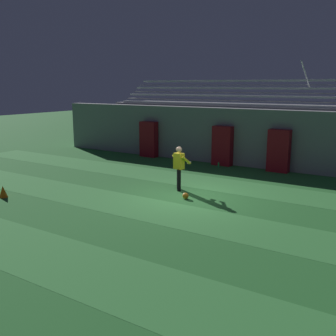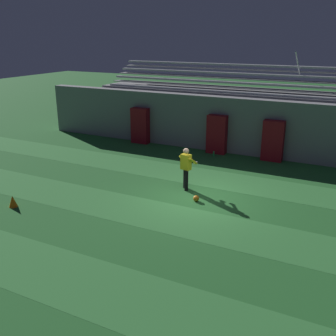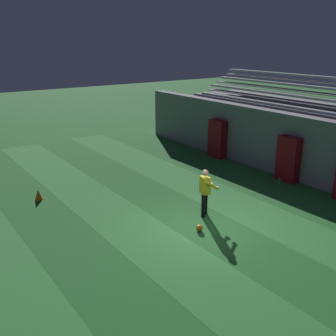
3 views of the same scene
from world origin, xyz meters
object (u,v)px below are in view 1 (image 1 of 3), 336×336
Objects in this scene: goalkeeper at (179,165)px; soccer_ball at (186,196)px; padding_pillar_gate_left at (222,146)px; water_bottle at (219,165)px; padding_pillar_gate_right at (279,151)px; padding_pillar_far_left at (149,139)px; traffic_cone at (3,192)px.

soccer_ball is at bearing -48.28° from goalkeeper.
padding_pillar_gate_left reaches higher than water_bottle.
padding_pillar_gate_left is at bearing 98.04° from water_bottle.
soccer_ball is (-1.34, -6.13, -0.86)m from padding_pillar_gate_right.
padding_pillar_gate_right reaches higher than water_bottle.
padding_pillar_gate_right and padding_pillar_far_left have the same top height.
traffic_cone reaches higher than soccer_ball.
traffic_cone reaches higher than water_bottle.
goalkeeper is at bearing -45.53° from padding_pillar_far_left.
traffic_cone is at bearing -115.13° from water_bottle.
padding_pillar_gate_left is at bearing 66.60° from traffic_cone.
padding_pillar_gate_left reaches higher than traffic_cone.
padding_pillar_gate_left is at bearing 97.05° from goalkeeper.
water_bottle is (-2.73, -0.56, -0.85)m from padding_pillar_gate_right.
padding_pillar_gate_right reaches higher than soccer_ball.
padding_pillar_gate_left is 8.12× the size of water_bottle.
padding_pillar_far_left is 4.66m from water_bottle.
padding_pillar_gate_left is 4.64× the size of traffic_cone.
padding_pillar_gate_right is 1.00× the size of padding_pillar_far_left.
soccer_ball is 6.48m from traffic_cone.
soccer_ball is at bearing -45.92° from padding_pillar_far_left.
padding_pillar_gate_right is at bearing 77.63° from soccer_ball.
padding_pillar_gate_right is at bearing 0.00° from padding_pillar_far_left.
padding_pillar_far_left reaches higher than goalkeeper.
padding_pillar_gate_left is 1.03m from water_bottle.
padding_pillar_far_left is 1.17× the size of goalkeeper.
padding_pillar_gate_right reaches higher than traffic_cone.
padding_pillar_gate_right reaches higher than goalkeeper.
padding_pillar_far_left is at bearing 134.47° from goalkeeper.
traffic_cone is 1.75× the size of water_bottle.
traffic_cone is at bearing -138.08° from goalkeeper.
padding_pillar_gate_left reaches higher than goalkeeper.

